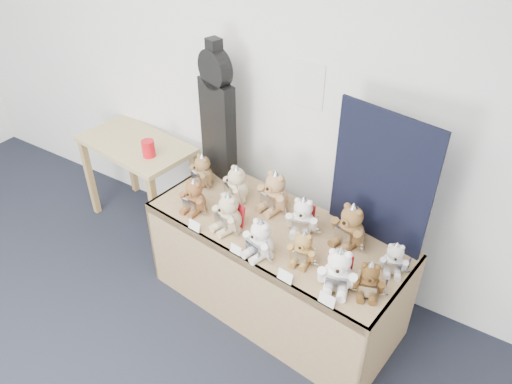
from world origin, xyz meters
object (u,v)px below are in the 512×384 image
Objects in this scene: guitar_case at (217,113)px; teddy_back_left at (236,185)px; teddy_front_right at (303,249)px; teddy_front_left at (228,214)px; teddy_back_end at (394,259)px; teddy_back_far_left at (202,171)px; teddy_front_centre at (260,240)px; teddy_back_centre_left at (275,193)px; teddy_front_end at (369,280)px; teddy_front_far_left at (194,197)px; teddy_front_far_right at (338,271)px; teddy_back_right at (350,227)px; side_table at (137,156)px; red_cup at (148,149)px; display_table at (270,252)px; teddy_back_centre_right at (303,217)px.

guitar_case is 0.51m from teddy_back_left.
teddy_front_left is at bearing 172.42° from teddy_front_right.
teddy_back_far_left is at bearing 154.55° from teddy_back_end.
teddy_back_left is (-0.43, 0.39, 0.00)m from teddy_front_centre.
teddy_front_right is 0.76× the size of teddy_back_centre_left.
teddy_front_end reaches higher than teddy_front_right.
teddy_front_far_left is 0.87× the size of teddy_front_far_right.
teddy_back_far_left is (-1.23, 0.40, -0.01)m from teddy_front_far_right.
teddy_back_end is (0.31, -0.09, -0.04)m from teddy_back_right.
teddy_front_far_left is 1.10× the size of teddy_front_right.
side_table is at bearing 159.01° from teddy_front_far_left.
teddy_front_far_right is at bearing -60.14° from teddy_back_right.
teddy_back_end is (1.15, -0.10, -0.02)m from teddy_back_left.
teddy_front_centre is (1.24, -0.42, -0.01)m from red_cup.
teddy_back_right is at bearing 29.47° from display_table.
teddy_front_right is at bearing -102.98° from teddy_back_right.
teddy_back_centre_right is (1.36, -0.09, -0.01)m from red_cup.
teddy_front_end is (1.90, -0.37, -0.03)m from red_cup.
teddy_front_end is at bearing -12.37° from teddy_back_centre_left.
teddy_back_centre_right is at bearing 22.98° from teddy_back_left.
display_table is 7.97× the size of teddy_back_end.
teddy_front_centre is (0.71, -0.59, -0.38)m from guitar_case.
teddy_back_left is (-0.14, 0.29, -0.00)m from teddy_front_left.
teddy_front_left is 0.75m from teddy_back_right.
teddy_front_end is at bearing 14.43° from teddy_front_left.
teddy_back_centre_left is 1.01× the size of teddy_back_right.
side_table is 1.07m from teddy_back_left.
side_table is at bearing 178.48° from teddy_front_left.
teddy_back_right reaches higher than display_table.
teddy_back_centre_left reaches higher than teddy_front_end.
teddy_back_left is 0.90× the size of teddy_back_right.
teddy_back_end is (1.96, -0.13, -0.04)m from red_cup.
teddy_back_left is (1.05, -0.12, 0.18)m from side_table.
teddy_back_end is at bearing -18.09° from teddy_back_centre_right.
teddy_back_centre_right is (0.70, 0.19, 0.01)m from teddy_front_far_left.
teddy_back_left is at bearing -2.08° from red_cup.
teddy_back_right is at bearing -1.30° from red_cup.
teddy_front_centre reaches higher than teddy_front_end.
teddy_back_left is 1.15m from teddy_back_end.
teddy_back_right is (0.56, -0.06, -0.00)m from teddy_back_centre_left.
display_table is 13.60× the size of red_cup.
teddy_back_end is (0.76, 0.10, 0.24)m from display_table.
display_table is 0.61m from teddy_front_far_left.
teddy_back_far_left reaches higher than teddy_back_end.
teddy_front_end reaches higher than side_table.
teddy_back_centre_right is at bearing -9.38° from teddy_back_centre_left.
teddy_front_left is 1.19× the size of teddy_front_end.
teddy_front_far_left is (-0.55, -0.05, 0.26)m from display_table.
teddy_front_centre is at bearing -167.36° from teddy_front_right.
guitar_case reaches higher than teddy_back_centre_left.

